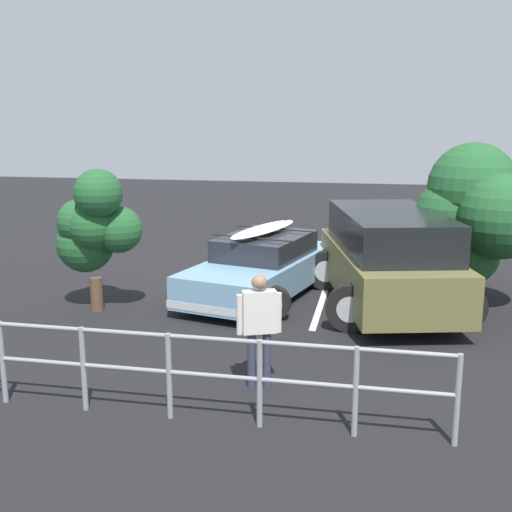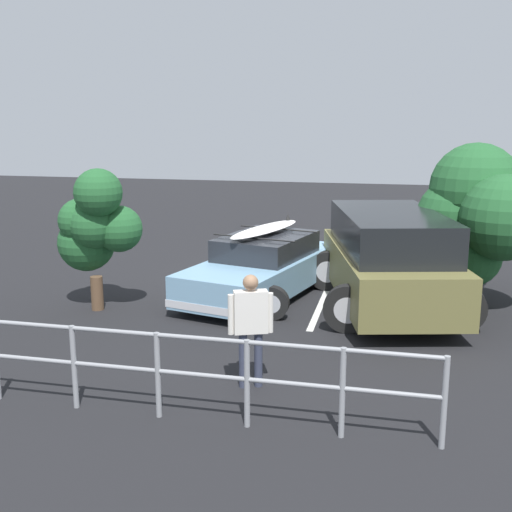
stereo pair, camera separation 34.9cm
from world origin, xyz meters
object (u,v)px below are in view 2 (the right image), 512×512
sedan_car (263,266)px  bush_near_left (94,225)px  suv_car (389,259)px  bush_near_right (475,207)px  person_bystander (251,320)px

sedan_car → bush_near_left: size_ratio=1.74×
suv_car → bush_near_right: (-1.60, -1.01, 0.90)m
bush_near_left → sedan_car: bearing=-152.3°
sedan_car → suv_car: (-2.50, 0.42, 0.37)m
person_bystander → bush_near_right: 6.16m
sedan_car → bush_near_right: bearing=-171.9°
bush_near_left → bush_near_right: bearing=-163.2°
bush_near_left → person_bystander: bearing=141.2°
person_bystander → bush_near_right: size_ratio=0.50×
suv_car → bush_near_right: size_ratio=1.57×
suv_car → person_bystander: suv_car is taller
suv_car → person_bystander: size_ratio=3.11×
bush_near_right → bush_near_left: bearing=16.8°
sedan_car → bush_near_right: (-4.11, -0.58, 1.27)m
bush_near_left → bush_near_right: 7.35m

